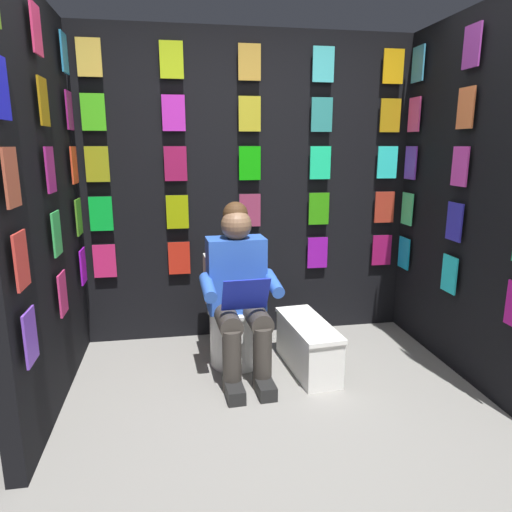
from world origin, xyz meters
TOP-DOWN VIEW (x-y plane):
  - ground_plane at (0.00, 0.00)m, footprint 30.00×30.00m
  - display_wall_back at (0.00, -1.73)m, footprint 2.74×0.14m
  - display_wall_left at (-1.37, -0.84)m, footprint 0.14×1.68m
  - display_wall_right at (1.37, -0.84)m, footprint 0.14×1.68m
  - toilet at (0.19, -1.20)m, footprint 0.41×0.56m
  - person_reading at (0.18, -0.97)m, footprint 0.54×0.70m
  - comic_longbox_near at (-0.30, -0.94)m, footprint 0.33×0.73m

SIDE VIEW (x-z plane):
  - ground_plane at x=0.00m, z-range 0.00..0.00m
  - comic_longbox_near at x=-0.30m, z-range 0.00..0.35m
  - toilet at x=0.19m, z-range -0.06..0.71m
  - person_reading at x=0.18m, z-range 0.00..1.20m
  - display_wall_left at x=-1.37m, z-range 0.00..2.43m
  - display_wall_right at x=1.37m, z-range 0.00..2.43m
  - display_wall_back at x=0.00m, z-range 0.00..2.43m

